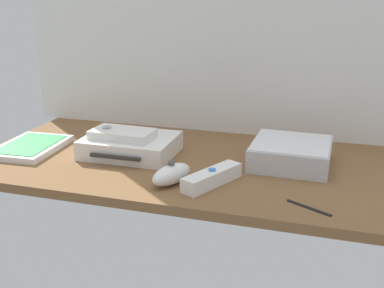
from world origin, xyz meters
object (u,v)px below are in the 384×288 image
remote_wand (212,178)px  remote_classic_pad (123,134)px  game_case (30,147)px  stylus_pen (309,207)px  game_console (130,146)px  mini_computer (291,153)px  remote_nunchuk (173,174)px

remote_wand → remote_classic_pad: (-24.27, 10.46, 3.90)cm
game_case → stylus_pen: game_case is taller
game_console → stylus_pen: size_ratio=2.35×
mini_computer → game_console: bearing=-173.0°
game_case → remote_nunchuk: remote_nunchuk is taller
stylus_pen → remote_nunchuk: bearing=172.6°
mini_computer → game_case: 62.31cm
game_case → remote_nunchuk: 41.52cm
stylus_pen → remote_classic_pad: bearing=160.0°
remote_classic_pad → stylus_pen: (43.70, -15.90, -5.06)cm
mini_computer → remote_nunchuk: mini_computer is taller
remote_nunchuk → game_case: bearing=-169.9°
stylus_pen → mini_computer: bearing=104.4°
remote_classic_pad → game_console: bearing=49.2°
remote_nunchuk → remote_classic_pad: remote_classic_pad is taller
mini_computer → remote_wand: mini_computer is taller
game_console → remote_classic_pad: 3.62cm
game_case → remote_nunchuk: bearing=-16.5°
game_case → remote_nunchuk: (40.32, -9.86, 1.28)cm
mini_computer → remote_classic_pad: remote_classic_pad is taller
game_console → remote_wand: size_ratio=1.42×
stylus_pen → game_case: bearing=168.8°
mini_computer → stylus_pen: size_ratio=1.93×
remote_classic_pad → stylus_pen: bearing=-17.8°
mini_computer → remote_classic_pad: size_ratio=1.18×
stylus_pen → remote_wand: bearing=164.4°
game_case → remote_classic_pad: 24.19cm
game_console → remote_nunchuk: size_ratio=1.94×
game_console → stylus_pen: (42.55, -17.13, -1.85)cm
remote_classic_pad → stylus_pen: size_ratio=1.63×
game_case → remote_classic_pad: (23.60, 2.54, 4.65)cm
stylus_pen → game_console: bearing=158.1°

